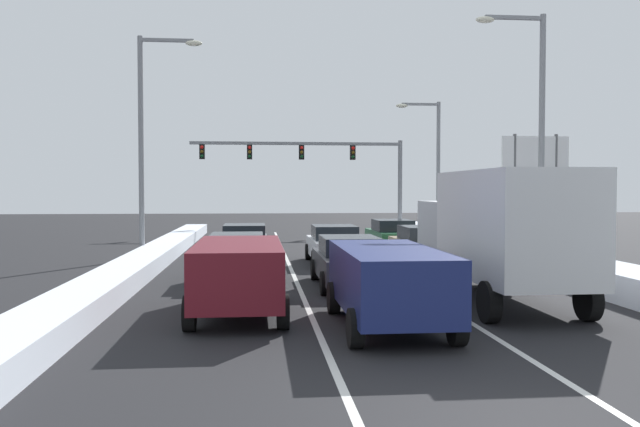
# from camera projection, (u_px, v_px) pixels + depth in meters

# --- Properties ---
(ground_plane) EXTENTS (120.00, 120.00, 0.00)m
(ground_plane) POSITION_uv_depth(u_px,v_px,m) (345.00, 276.00, 21.92)
(ground_plane) COLOR black
(lane_stripe_between_right_lane_and_center_lane) EXTENTS (0.14, 39.29, 0.01)m
(lane_stripe_between_right_lane_and_center_lane) POSITION_uv_depth(u_px,v_px,m) (376.00, 264.00, 25.64)
(lane_stripe_between_right_lane_and_center_lane) COLOR silver
(lane_stripe_between_right_lane_and_center_lane) RESTS_ON ground
(lane_stripe_between_center_lane_and_left_lane) EXTENTS (0.14, 39.29, 0.01)m
(lane_stripe_between_center_lane_and_left_lane) POSITION_uv_depth(u_px,v_px,m) (289.00, 265.00, 25.31)
(lane_stripe_between_center_lane_and_left_lane) COLOR silver
(lane_stripe_between_center_lane_and_left_lane) RESTS_ON ground
(snow_bank_right_shoulder) EXTENTS (1.84, 39.29, 0.76)m
(snow_bank_right_shoulder) POSITION_uv_depth(u_px,v_px,m) (507.00, 253.00, 26.13)
(snow_bank_right_shoulder) COLOR silver
(snow_bank_right_shoulder) RESTS_ON ground
(snow_bank_left_shoulder) EXTENTS (1.38, 39.29, 0.58)m
(snow_bank_left_shoulder) POSITION_uv_depth(u_px,v_px,m) (149.00, 259.00, 24.79)
(snow_bank_left_shoulder) COLOR silver
(snow_bank_left_shoulder) RESTS_ON ground
(box_truck_right_lane_nearest) EXTENTS (2.53, 7.20, 3.36)m
(box_truck_right_lane_nearest) POSITION_uv_depth(u_px,v_px,m) (499.00, 229.00, 16.68)
(box_truck_right_lane_nearest) COLOR #B7BABF
(box_truck_right_lane_nearest) RESTS_ON ground
(sedan_tan_right_lane_second) EXTENTS (2.00, 4.50, 1.51)m
(sedan_tan_right_lane_second) POSITION_uv_depth(u_px,v_px,m) (423.00, 246.00, 25.12)
(sedan_tan_right_lane_second) COLOR #937F60
(sedan_tan_right_lane_second) RESTS_ON ground
(sedan_green_right_lane_third) EXTENTS (2.00, 4.50, 1.51)m
(sedan_green_right_lane_third) POSITION_uv_depth(u_px,v_px,m) (392.00, 235.00, 30.71)
(sedan_green_right_lane_third) COLOR #1E5633
(sedan_green_right_lane_third) RESTS_ON ground
(suv_navy_center_lane_nearest) EXTENTS (2.16, 4.90, 1.67)m
(suv_navy_center_lane_nearest) POSITION_uv_depth(u_px,v_px,m) (388.00, 280.00, 13.70)
(suv_navy_center_lane_nearest) COLOR navy
(suv_navy_center_lane_nearest) RESTS_ON ground
(sedan_charcoal_center_lane_second) EXTENTS (2.00, 4.50, 1.51)m
(sedan_charcoal_center_lane_second) POSITION_uv_depth(u_px,v_px,m) (349.00, 261.00, 19.58)
(sedan_charcoal_center_lane_second) COLOR #38383D
(sedan_charcoal_center_lane_second) RESTS_ON ground
(sedan_white_center_lane_third) EXTENTS (2.00, 4.50, 1.51)m
(sedan_white_center_lane_third) POSITION_uv_depth(u_px,v_px,m) (334.00, 244.00, 25.71)
(sedan_white_center_lane_third) COLOR silver
(sedan_white_center_lane_third) RESTS_ON ground
(suv_maroon_left_lane_nearest) EXTENTS (2.16, 4.90, 1.67)m
(suv_maroon_left_lane_nearest) POSITION_uv_depth(u_px,v_px,m) (239.00, 271.00, 15.13)
(suv_maroon_left_lane_nearest) COLOR maroon
(suv_maroon_left_lane_nearest) RESTS_ON ground
(sedan_black_left_lane_second) EXTENTS (2.00, 4.50, 1.51)m
(sedan_black_left_lane_second) POSITION_uv_depth(u_px,v_px,m) (237.00, 257.00, 20.85)
(sedan_black_left_lane_second) COLOR black
(sedan_black_left_lane_second) RESTS_ON ground
(sedan_gray_left_lane_third) EXTENTS (2.00, 4.50, 1.51)m
(sedan_gray_left_lane_third) POSITION_uv_depth(u_px,v_px,m) (245.00, 243.00, 26.47)
(sedan_gray_left_lane_third) COLOR slate
(sedan_gray_left_lane_third) RESTS_ON ground
(traffic_light_gantry) EXTENTS (14.00, 0.47, 6.20)m
(traffic_light_gantry) POSITION_uv_depth(u_px,v_px,m) (321.00, 160.00, 43.18)
(traffic_light_gantry) COLOR slate
(traffic_light_gantry) RESTS_ON ground
(street_lamp_right_mid) EXTENTS (2.66, 0.36, 9.36)m
(street_lamp_right_mid) POSITION_uv_depth(u_px,v_px,m) (533.00, 119.00, 24.20)
(street_lamp_right_mid) COLOR gray
(street_lamp_right_mid) RESTS_ON ground
(street_lamp_right_far) EXTENTS (2.66, 0.36, 8.06)m
(street_lamp_right_far) POSITION_uv_depth(u_px,v_px,m) (432.00, 157.00, 38.44)
(street_lamp_right_far) COLOR gray
(street_lamp_right_far) RESTS_ON ground
(street_lamp_left_mid) EXTENTS (2.66, 0.36, 9.28)m
(street_lamp_left_mid) POSITION_uv_depth(u_px,v_px,m) (149.00, 128.00, 27.31)
(street_lamp_left_mid) COLOR gray
(street_lamp_left_mid) RESTS_ON ground
(roadside_sign_right) EXTENTS (3.20, 0.16, 5.50)m
(roadside_sign_right) POSITION_uv_depth(u_px,v_px,m) (535.00, 166.00, 30.55)
(roadside_sign_right) COLOR #59595B
(roadside_sign_right) RESTS_ON ground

